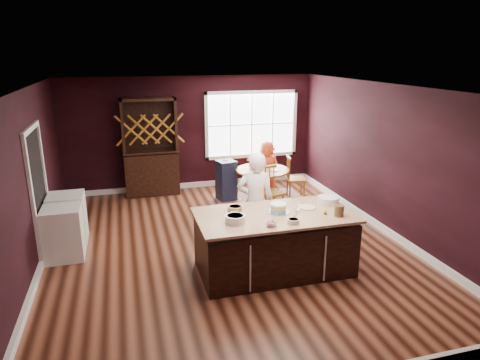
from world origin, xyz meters
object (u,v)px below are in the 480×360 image
dining_table (262,179)px  baker (255,202)px  chair_east (296,177)px  hutch (150,147)px  washer (64,233)px  dryer (68,218)px  layer_cake (278,208)px  toddler (225,165)px  chair_south (272,191)px  seated_woman (267,168)px  high_chair (226,179)px  kitchen_island (274,243)px  chair_north (262,168)px

dining_table → baker: bearing=-111.2°
chair_east → hutch: size_ratio=0.45×
hutch → washer: hutch is taller
baker → dryer: size_ratio=1.95×
layer_cake → toddler: size_ratio=1.30×
chair_south → washer: (-3.90, -0.94, -0.08)m
dining_table → toddler: toddler is taller
baker → washer: size_ratio=1.97×
seated_woman → dryer: bearing=19.5°
baker → chair_east: (1.69, 2.27, -0.35)m
baker → seated_woman: bearing=-99.4°
hutch → toddler: bearing=-29.0°
baker → chair_south: bearing=-106.0°
dryer → hutch: bearing=54.6°
washer → high_chair: bearing=32.9°
kitchen_island → chair_east: 3.44m
chair_south → layer_cake: bearing=-120.3°
baker → chair_east: size_ratio=1.69×
dining_table → washer: bearing=-156.4°
baker → layer_cake: bearing=113.8°
chair_east → kitchen_island: bearing=163.0°
chair_north → hutch: 2.68m
hutch → dryer: 2.90m
layer_cake → washer: (-3.21, 1.25, -0.56)m
layer_cake → chair_east: (1.55, 2.99, -0.49)m
dining_table → dryer: size_ratio=1.35×
hutch → dining_table: bearing=-27.7°
kitchen_island → toddler: (0.06, 3.37, 0.37)m
chair_north → baker: bearing=49.9°
seated_woman → toddler: (-1.01, -0.12, 0.17)m
dining_table → washer: 4.31m
hutch → chair_north: bearing=-8.3°
baker → high_chair: (0.14, 2.61, -0.37)m
chair_north → hutch: (-2.59, 0.38, 0.59)m
baker → chair_south: size_ratio=1.68×
kitchen_island → hutch: bearing=109.5°
high_chair → hutch: bearing=139.1°
dining_table → toddler: (-0.75, 0.35, 0.28)m
chair_east → chair_north: size_ratio=0.95×
dining_table → chair_east: size_ratio=1.17×
chair_north → high_chair: size_ratio=1.12×
chair_east → seated_woman: seated_woman is taller
kitchen_island → washer: bearing=157.5°
dining_table → toddler: bearing=155.0°
baker → toddler: size_ratio=6.52×
kitchen_island → chair_south: chair_south is taller
chair_north → toddler: bearing=5.8°
hutch → kitchen_island: bearing=-70.5°
dining_table → chair_south: bearing=-93.7°
washer → hutch: bearing=60.9°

